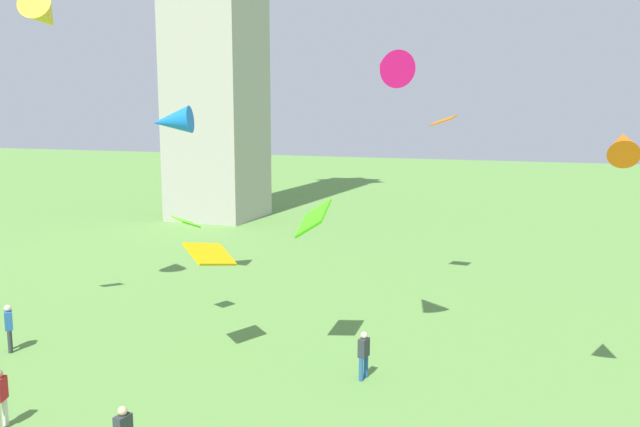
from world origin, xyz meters
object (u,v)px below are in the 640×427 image
(kite_flying_0, at_px, (623,144))
(kite_flying_2, at_px, (313,218))
(kite_flying_8, at_px, (186,222))
(person_4, at_px, (9,325))
(person_1, at_px, (364,352))
(kite_flying_6, at_px, (172,121))
(kite_flying_7, at_px, (388,66))
(kite_flying_1, at_px, (210,254))
(kite_flying_5, at_px, (444,120))
(kite_flying_4, at_px, (44,15))
(person_3, at_px, (0,395))

(kite_flying_0, xyz_separation_m, kite_flying_2, (-9.80, 0.95, -2.86))
(kite_flying_0, height_order, kite_flying_8, kite_flying_0)
(person_4, bearing_deg, kite_flying_0, -128.56)
(person_1, xyz_separation_m, kite_flying_6, (-12.45, 8.07, 7.46))
(kite_flying_7, bearing_deg, kite_flying_8, -41.23)
(kite_flying_6, relative_size, kite_flying_7, 1.01)
(kite_flying_1, bearing_deg, person_1, -71.28)
(kite_flying_5, bearing_deg, kite_flying_8, 61.55)
(kite_flying_2, bearing_deg, kite_flying_7, -77.17)
(kite_flying_2, bearing_deg, kite_flying_4, 75.77)
(person_3, relative_size, kite_flying_2, 1.01)
(kite_flying_5, bearing_deg, kite_flying_7, 103.95)
(person_4, xyz_separation_m, kite_flying_7, (13.22, 4.46, 9.40))
(kite_flying_7, bearing_deg, kite_flying_2, -15.65)
(kite_flying_7, bearing_deg, person_1, 51.90)
(kite_flying_5, bearing_deg, person_4, 62.53)
(kite_flying_5, relative_size, kite_flying_6, 0.53)
(kite_flying_2, distance_m, kite_flying_7, 5.88)
(person_4, xyz_separation_m, kite_flying_8, (4.47, 5.27, 3.33))
(kite_flying_2, height_order, kite_flying_8, kite_flying_2)
(kite_flying_5, bearing_deg, kite_flying_4, 46.62)
(kite_flying_5, distance_m, kite_flying_6, 13.45)
(person_4, height_order, kite_flying_4, kite_flying_4)
(person_1, distance_m, kite_flying_1, 6.49)
(kite_flying_4, xyz_separation_m, kite_flying_8, (6.60, 0.17, -8.63))
(person_1, relative_size, kite_flying_5, 1.33)
(kite_flying_1, bearing_deg, person_3, 177.88)
(kite_flying_6, bearing_deg, kite_flying_8, 20.79)
(kite_flying_2, xyz_separation_m, kite_flying_4, (-12.93, 1.53, 7.84))
(kite_flying_2, relative_size, kite_flying_4, 0.64)
(kite_flying_4, xyz_separation_m, kite_flying_7, (15.35, -0.64, -2.55))
(person_1, relative_size, kite_flying_0, 1.09)
(kite_flying_4, distance_m, kite_flying_5, 18.80)
(person_1, height_order, person_3, person_3)
(person_4, xyz_separation_m, kite_flying_4, (-2.13, 5.10, 11.95))
(person_1, bearing_deg, kite_flying_6, -113.07)
(kite_flying_8, bearing_deg, kite_flying_2, 90.03)
(person_4, height_order, kite_flying_2, kite_flying_2)
(kite_flying_0, bearing_deg, person_1, 4.19)
(kite_flying_1, relative_size, kite_flying_5, 1.67)
(person_1, height_order, kite_flying_0, kite_flying_0)
(person_1, relative_size, person_4, 0.92)
(person_3, relative_size, kite_flying_6, 0.75)
(kite_flying_6, relative_size, kite_flying_8, 1.89)
(kite_flying_8, bearing_deg, kite_flying_6, -127.60)
(kite_flying_7, bearing_deg, person_4, -17.31)
(kite_flying_0, distance_m, kite_flying_1, 13.93)
(kite_flying_1, relative_size, kite_flying_2, 1.19)
(person_3, relative_size, kite_flying_4, 0.64)
(kite_flying_0, distance_m, kite_flying_5, 14.15)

